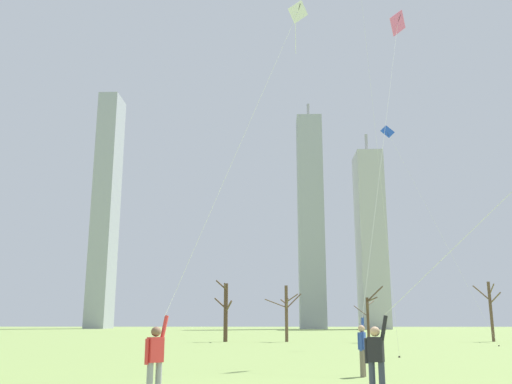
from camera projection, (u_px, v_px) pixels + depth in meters
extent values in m
cylinder|color=#726656|center=(362.00, 363.00, 17.78)|extent=(0.14, 0.14, 0.85)
cylinder|color=#726656|center=(364.00, 363.00, 17.98)|extent=(0.14, 0.14, 0.85)
cube|color=#2D4CA5|center=(362.00, 341.00, 18.04)|extent=(0.31, 0.39, 0.54)
sphere|color=tan|center=(361.00, 329.00, 18.13)|extent=(0.22, 0.22, 0.22)
cylinder|color=#2D4CA5|center=(361.00, 342.00, 17.84)|extent=(0.09, 0.09, 0.55)
cylinder|color=#2D4CA5|center=(363.00, 326.00, 18.33)|extent=(0.16, 0.22, 0.56)
cube|color=pink|center=(398.00, 23.00, 29.77)|extent=(1.11, 1.19, 1.54)
cylinder|color=black|center=(398.00, 23.00, 29.77)|extent=(0.39, 0.20, 0.98)
cylinder|color=silver|center=(384.00, 136.00, 24.08)|extent=(3.85, 8.18, 15.53)
cylinder|color=#33384C|center=(372.00, 382.00, 12.33)|extent=(0.14, 0.14, 0.85)
cylinder|color=#33384C|center=(382.00, 382.00, 12.24)|extent=(0.14, 0.14, 0.85)
cube|color=black|center=(376.00, 349.00, 12.44)|extent=(0.39, 0.32, 0.54)
sphere|color=tan|center=(375.00, 332.00, 12.53)|extent=(0.22, 0.22, 0.22)
cylinder|color=black|center=(367.00, 351.00, 12.53)|extent=(0.09, 0.09, 0.55)
cylinder|color=black|center=(384.00, 328.00, 12.46)|extent=(0.22, 0.17, 0.56)
cylinder|color=gray|center=(150.00, 383.00, 12.08)|extent=(0.14, 0.14, 0.85)
cylinder|color=gray|center=(158.00, 382.00, 12.22)|extent=(0.14, 0.14, 0.85)
cube|color=red|center=(155.00, 350.00, 12.31)|extent=(0.39, 0.38, 0.54)
sphere|color=brown|center=(156.00, 332.00, 12.40)|extent=(0.22, 0.22, 0.22)
cylinder|color=red|center=(147.00, 352.00, 12.17)|extent=(0.09, 0.09, 0.55)
cylinder|color=red|center=(164.00, 328.00, 12.55)|extent=(0.21, 0.20, 0.56)
cube|color=white|center=(298.00, 12.00, 19.27)|extent=(0.72, 0.55, 0.85)
cylinder|color=black|center=(298.00, 12.00, 19.27)|extent=(0.19, 0.15, 0.55)
cylinder|color=white|center=(296.00, 37.00, 19.13)|extent=(0.02, 0.02, 1.22)
cylinder|color=silver|center=(245.00, 132.00, 15.94)|extent=(3.42, 4.53, 10.39)
cube|color=blue|center=(387.00, 132.00, 42.39)|extent=(1.11, 0.20, 1.09)
cylinder|color=black|center=(387.00, 132.00, 42.39)|extent=(0.06, 0.19, 0.71)
cylinder|color=silver|center=(442.00, 236.00, 41.31)|extent=(7.54, 1.76, 15.88)
cylinder|color=#3F3833|center=(499.00, 346.00, 40.23)|extent=(0.10, 0.10, 0.08)
cylinder|color=silver|center=(368.00, 64.00, 29.34)|extent=(2.19, 3.17, 29.94)
cylinder|color=#3F3833|center=(399.00, 357.00, 27.42)|extent=(0.10, 0.10, 0.08)
cylinder|color=brown|center=(491.00, 311.00, 50.33)|extent=(0.27, 0.27, 5.33)
cylinder|color=brown|center=(495.00, 298.00, 49.68)|extent=(0.40, 1.93, 1.00)
cylinder|color=brown|center=(492.00, 290.00, 50.02)|extent=(0.21, 1.60, 1.01)
cylinder|color=brown|center=(481.00, 293.00, 51.13)|extent=(1.28, 0.97, 1.44)
cylinder|color=#4C3828|center=(226.00, 312.00, 49.86)|extent=(0.37, 0.37, 5.14)
cylinder|color=#4C3828|center=(229.00, 306.00, 49.27)|extent=(0.80, 1.56, 1.03)
cylinder|color=#4C3828|center=(220.00, 303.00, 50.17)|extent=(1.15, 0.41, 1.03)
cylinder|color=#4C3828|center=(221.00, 285.00, 50.50)|extent=(1.03, 0.31, 0.93)
cylinder|color=#4C3828|center=(225.00, 287.00, 49.91)|extent=(0.20, 1.02, 0.60)
cylinder|color=#4C3828|center=(368.00, 320.00, 47.92)|extent=(0.24, 0.24, 3.80)
cylinder|color=#4C3828|center=(367.00, 307.00, 47.79)|extent=(0.25, 0.87, 0.83)
cylinder|color=#4C3828|center=(361.00, 311.00, 48.61)|extent=(1.10, 1.10, 0.98)
cylinder|color=#4C3828|center=(372.00, 299.00, 47.90)|extent=(0.83, 0.92, 0.42)
cylinder|color=#4C3828|center=(375.00, 294.00, 48.05)|extent=(1.40, 0.88, 1.35)
cylinder|color=#4C3828|center=(371.00, 303.00, 48.77)|extent=(0.84, 1.16, 0.53)
cylinder|color=brown|center=(286.00, 313.00, 49.78)|extent=(0.29, 0.29, 4.95)
cylinder|color=brown|center=(292.00, 298.00, 49.56)|extent=(1.10, 1.14, 0.75)
cylinder|color=brown|center=(294.00, 301.00, 50.26)|extent=(1.47, 0.65, 1.40)
cylinder|color=brown|center=(276.00, 303.00, 50.29)|extent=(2.00, 0.65, 0.83)
cylinder|color=brown|center=(287.00, 304.00, 49.21)|extent=(0.24, 1.63, 0.91)
cylinder|color=brown|center=(284.00, 302.00, 50.62)|extent=(0.59, 1.29, 0.54)
cube|color=#9EA3AD|center=(106.00, 208.00, 155.42)|extent=(5.47, 9.61, 65.76)
cube|color=#B2B2B7|center=(371.00, 239.00, 139.60)|extent=(6.51, 9.89, 44.28)
cylinder|color=#99999E|center=(366.00, 145.00, 145.29)|extent=(0.80, 0.80, 5.52)
cube|color=#9EA3AD|center=(311.00, 219.00, 145.11)|extent=(6.60, 6.71, 55.94)
cylinder|color=#99999E|center=(308.00, 111.00, 151.98)|extent=(0.80, 0.80, 4.16)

